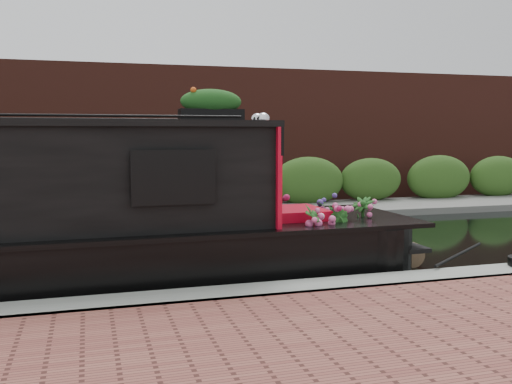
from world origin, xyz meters
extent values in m
plane|color=black|center=(0.00, 0.00, 0.00)|extent=(80.00, 80.00, 0.00)
cube|color=gray|center=(0.00, -3.30, 0.00)|extent=(40.00, 0.60, 0.50)
cube|color=slate|center=(0.00, 4.20, 0.00)|extent=(40.00, 2.40, 0.34)
cube|color=#2F551C|center=(0.00, 5.10, 0.00)|extent=(40.00, 1.10, 2.80)
cube|color=#51231B|center=(0.00, 7.20, 0.00)|extent=(40.00, 1.00, 8.00)
cube|color=red|center=(1.07, -1.76, 1.47)|extent=(0.09, 1.80, 1.39)
cube|color=black|center=(-0.30, -2.68, 1.54)|extent=(0.93, 0.05, 0.57)
cube|color=red|center=(1.60, -1.76, 0.72)|extent=(0.84, 0.94, 0.51)
sphere|color=silver|center=(1.08, -1.91, 2.27)|extent=(0.19, 0.19, 0.19)
sphere|color=silver|center=(1.08, -1.62, 2.27)|extent=(0.19, 0.19, 0.19)
cube|color=black|center=(0.37, -1.76, 2.33)|extent=(0.90, 0.27, 0.17)
ellipsoid|color=#E45919|center=(0.37, -1.76, 2.53)|extent=(0.98, 0.28, 0.25)
imported|color=#1F541C|center=(1.60, -2.50, 0.79)|extent=(0.41, 0.41, 0.65)
imported|color=#1F541C|center=(2.09, -2.36, 0.74)|extent=(0.39, 0.39, 0.55)
imported|color=#1F541C|center=(2.46, -1.19, 0.73)|extent=(0.63, 0.63, 0.53)
imported|color=#1F541C|center=(2.62, -1.93, 0.79)|extent=(0.52, 0.52, 0.66)
imported|color=#1F541C|center=(1.52, -1.04, 0.81)|extent=(0.41, 0.44, 0.70)
cylinder|color=brown|center=(3.51, -1.76, 0.19)|extent=(0.39, 0.43, 0.39)
camera|label=1|loc=(-1.30, -9.57, 2.08)|focal=40.00mm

